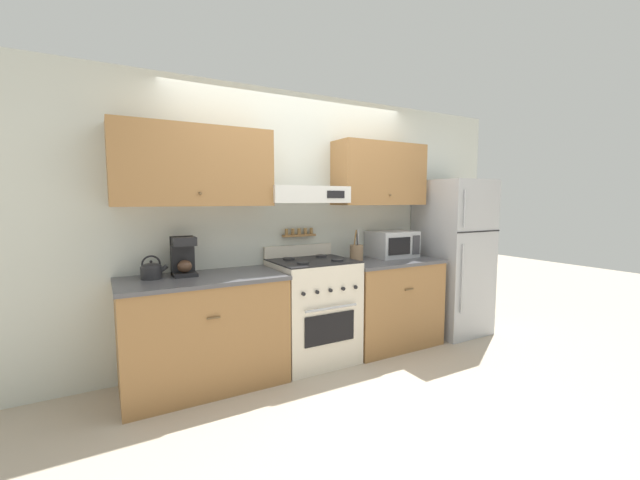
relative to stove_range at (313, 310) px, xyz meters
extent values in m
plane|color=#B2A38E|center=(0.00, -0.34, -0.48)|extent=(16.00, 16.00, 0.00)
cube|color=silver|center=(0.00, 0.36, 0.79)|extent=(5.20, 0.08, 2.55)
cube|color=olive|center=(-1.01, 0.15, 1.30)|extent=(1.26, 0.33, 0.64)
sphere|color=brown|center=(-1.01, -0.02, 1.08)|extent=(0.02, 0.02, 0.02)
cube|color=olive|center=(0.89, 0.15, 1.30)|extent=(1.02, 0.33, 0.64)
sphere|color=brown|center=(0.89, -0.02, 1.08)|extent=(0.02, 0.02, 0.02)
cube|color=silver|center=(0.00, 0.13, 1.08)|extent=(0.78, 0.37, 0.16)
cube|color=black|center=(0.22, -0.05, 1.08)|extent=(0.19, 0.01, 0.07)
cube|color=olive|center=(0.00, 0.28, 0.68)|extent=(0.34, 0.07, 0.02)
cylinder|color=olive|center=(-0.14, 0.28, 0.72)|extent=(0.03, 0.03, 0.06)
cylinder|color=olive|center=(-0.07, 0.28, 0.72)|extent=(0.03, 0.03, 0.06)
cylinder|color=olive|center=(0.00, 0.28, 0.72)|extent=(0.03, 0.03, 0.06)
cylinder|color=olive|center=(0.07, 0.28, 0.72)|extent=(0.03, 0.03, 0.06)
cylinder|color=olive|center=(0.14, 0.28, 0.72)|extent=(0.03, 0.03, 0.06)
cube|color=olive|center=(-1.01, 0.00, -0.05)|extent=(1.26, 0.64, 0.87)
cube|color=#4C4C51|center=(-1.01, 0.00, 0.40)|extent=(1.28, 0.67, 0.03)
cylinder|color=brown|center=(-1.01, -0.33, 0.16)|extent=(0.10, 0.01, 0.01)
cube|color=olive|center=(0.89, 0.00, -0.05)|extent=(1.02, 0.64, 0.87)
cube|color=#4C4C51|center=(0.89, 0.00, 0.40)|extent=(1.04, 0.67, 0.03)
cylinder|color=brown|center=(0.89, -0.33, 0.16)|extent=(0.10, 0.01, 0.01)
cube|color=beige|center=(0.00, 0.00, -0.01)|extent=(0.73, 0.62, 0.95)
cube|color=black|center=(0.00, -0.32, -0.09)|extent=(0.49, 0.01, 0.27)
cylinder|color=#ADAFB5|center=(0.00, -0.34, 0.10)|extent=(0.51, 0.02, 0.02)
cube|color=black|center=(0.00, 0.00, 0.47)|extent=(0.73, 0.62, 0.01)
cylinder|color=#232326|center=(-0.17, -0.15, 0.48)|extent=(0.11, 0.11, 0.02)
cylinder|color=#232326|center=(0.17, -0.15, 0.48)|extent=(0.11, 0.11, 0.02)
cylinder|color=#232326|center=(-0.17, 0.15, 0.48)|extent=(0.11, 0.11, 0.02)
cylinder|color=#232326|center=(0.17, 0.15, 0.48)|extent=(0.11, 0.11, 0.02)
cylinder|color=black|center=(-0.26, -0.33, 0.25)|extent=(0.03, 0.02, 0.03)
cylinder|color=black|center=(-0.13, -0.33, 0.25)|extent=(0.03, 0.02, 0.03)
cylinder|color=black|center=(0.00, -0.33, 0.25)|extent=(0.03, 0.02, 0.03)
cylinder|color=black|center=(0.13, -0.33, 0.25)|extent=(0.03, 0.02, 0.03)
cylinder|color=black|center=(0.26, -0.33, 0.25)|extent=(0.03, 0.02, 0.03)
cube|color=beige|center=(0.00, 0.29, 0.53)|extent=(0.73, 0.04, 0.11)
cube|color=#ADAFB5|center=(1.81, -0.03, 0.38)|extent=(0.66, 0.69, 1.74)
cube|color=black|center=(1.81, -0.38, 0.70)|extent=(0.66, 0.01, 0.01)
cylinder|color=#ADAFB5|center=(1.56, -0.40, 0.94)|extent=(0.02, 0.02, 0.38)
cylinder|color=#ADAFB5|center=(1.56, -0.40, 0.21)|extent=(0.02, 0.02, 0.73)
cylinder|color=#232326|center=(-1.37, 0.11, 0.47)|extent=(0.16, 0.16, 0.10)
ellipsoid|color=#232326|center=(-1.37, 0.11, 0.51)|extent=(0.15, 0.15, 0.06)
sphere|color=black|center=(-1.37, 0.11, 0.55)|extent=(0.02, 0.02, 0.02)
cylinder|color=#232326|center=(-1.30, 0.11, 0.48)|extent=(0.10, 0.04, 0.08)
torus|color=black|center=(-1.37, 0.11, 0.53)|extent=(0.14, 0.01, 0.14)
cube|color=black|center=(-1.13, 0.11, 0.43)|extent=(0.18, 0.20, 0.03)
cube|color=black|center=(-1.13, 0.17, 0.58)|extent=(0.18, 0.08, 0.32)
cube|color=black|center=(-1.13, 0.10, 0.70)|extent=(0.18, 0.16, 0.07)
ellipsoid|color=#4C3323|center=(-1.13, 0.09, 0.50)|extent=(0.12, 0.12, 0.10)
cube|color=#ADAFB5|center=(1.05, 0.13, 0.56)|extent=(0.48, 0.37, 0.28)
cube|color=black|center=(0.99, -0.06, 0.56)|extent=(0.29, 0.01, 0.18)
cube|color=#38383D|center=(1.22, -0.06, 0.56)|extent=(0.10, 0.01, 0.20)
cylinder|color=#8E7051|center=(0.57, 0.11, 0.50)|extent=(0.13, 0.13, 0.16)
cylinder|color=olive|center=(0.54, 0.10, 0.65)|extent=(0.01, 0.05, 0.16)
cylinder|color=#28282B|center=(0.57, 0.11, 0.65)|extent=(0.01, 0.04, 0.16)
cylinder|color=#B2B2B7|center=(0.59, 0.12, 0.65)|extent=(0.01, 0.03, 0.16)
camera|label=1|loc=(-1.70, -3.16, 1.02)|focal=22.00mm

